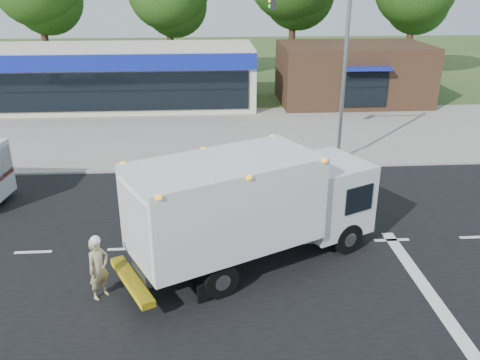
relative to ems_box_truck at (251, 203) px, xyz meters
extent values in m
plane|color=#385123|center=(1.96, 1.11, -2.07)|extent=(120.00, 120.00, 0.00)
cube|color=black|center=(1.96, 1.11, -2.07)|extent=(60.00, 14.00, 0.02)
cube|color=gray|center=(1.96, 9.31, -2.01)|extent=(60.00, 2.40, 0.12)
cube|color=gray|center=(1.96, 15.11, -2.06)|extent=(60.00, 9.00, 0.02)
cube|color=silver|center=(-7.04, 1.11, -2.06)|extent=(1.20, 0.15, 0.01)
cube|color=silver|center=(-4.04, 1.11, -2.06)|extent=(1.20, 0.15, 0.01)
cube|color=silver|center=(-1.04, 1.11, -2.06)|extent=(1.20, 0.15, 0.01)
cube|color=silver|center=(1.96, 1.11, -2.06)|extent=(1.20, 0.15, 0.01)
cube|color=silver|center=(4.96, 1.11, -2.06)|extent=(1.20, 0.15, 0.01)
cube|color=silver|center=(7.96, 1.11, -2.06)|extent=(1.20, 0.15, 0.01)
cube|color=silver|center=(4.96, -1.89, -2.06)|extent=(0.40, 7.00, 0.01)
cube|color=black|center=(-0.79, -0.40, -1.31)|extent=(5.38, 3.42, 0.38)
cube|color=silver|center=(2.68, 1.34, -0.38)|extent=(3.01, 3.08, 2.30)
cube|color=black|center=(3.60, 1.81, -0.16)|extent=(1.08, 1.93, 0.98)
cube|color=white|center=(-0.79, -0.40, 0.22)|extent=(6.06, 4.79, 2.57)
cube|color=silver|center=(-3.26, -1.63, 0.17)|extent=(1.04, 1.98, 2.08)
cube|color=yellow|center=(-3.43, -1.72, -1.47)|extent=(1.52, 2.52, 0.20)
cube|color=orange|center=(-0.79, -0.40, 1.48)|extent=(5.89, 4.73, 0.09)
cylinder|color=black|center=(2.26, 2.29, -1.55)|extent=(1.09, 0.76, 1.05)
cylinder|color=black|center=(3.19, 0.44, -1.55)|extent=(1.09, 0.76, 1.05)
cylinder|color=black|center=(-1.97, 0.24, -1.55)|extent=(1.09, 0.76, 1.05)
cylinder|color=black|center=(-0.99, -1.72, -1.55)|extent=(1.09, 0.76, 1.05)
imported|color=tan|center=(-4.34, -1.51, -1.16)|extent=(0.77, 0.79, 1.82)
sphere|color=white|center=(-4.34, -1.51, -0.28)|extent=(0.28, 0.28, 0.28)
cube|color=beige|center=(-7.04, 21.11, -0.07)|extent=(18.00, 6.00, 4.00)
cube|color=#12219C|center=(-7.04, 18.06, 1.33)|extent=(18.00, 0.30, 1.00)
cube|color=black|center=(-7.04, 18.06, -0.47)|extent=(17.00, 0.12, 2.40)
cube|color=#382316|center=(8.96, 21.11, -0.07)|extent=(10.00, 6.00, 4.00)
cube|color=#12219C|center=(8.96, 18.01, 0.83)|extent=(3.00, 1.20, 0.20)
cube|color=black|center=(8.96, 18.06, -0.57)|extent=(3.00, 0.12, 2.20)
cylinder|color=gray|center=(4.96, 8.71, 1.93)|extent=(0.18, 0.18, 8.00)
cube|color=black|center=(1.66, 8.71, 5.33)|extent=(0.25, 0.25, 0.70)
cylinder|color=#332114|center=(-14.04, 29.11, 1.60)|extent=(0.56, 0.56, 7.35)
sphere|color=#1F4413|center=(-13.54, 29.61, 4.44)|extent=(5.46, 5.46, 5.46)
cylinder|color=#332114|center=(-4.04, 29.11, 1.36)|extent=(0.56, 0.56, 6.86)
sphere|color=#1F4413|center=(-3.54, 29.61, 4.00)|extent=(5.10, 5.10, 5.10)
cylinder|color=#332114|center=(5.96, 29.11, 1.85)|extent=(0.56, 0.56, 7.84)
cylinder|color=#332114|center=(15.96, 29.11, 1.43)|extent=(0.56, 0.56, 7.00)
sphere|color=#1F4413|center=(16.46, 29.61, 4.13)|extent=(5.20, 5.20, 5.20)
camera|label=1|loc=(-1.26, -13.79, 6.41)|focal=38.00mm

